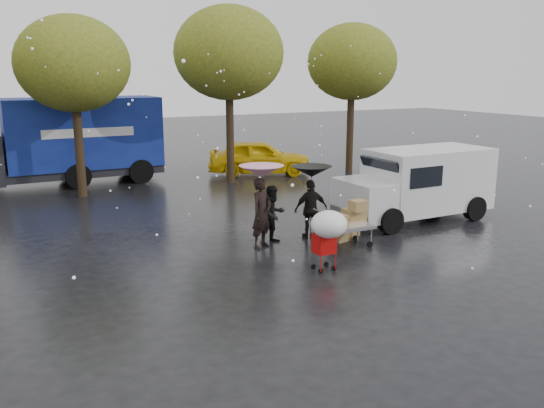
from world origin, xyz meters
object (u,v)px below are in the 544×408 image
person_black (311,209)px  vendor_cart (348,220)px  blue_truck (62,142)px  person_pink (262,213)px  white_van (418,183)px  yellow_taxi (260,157)px  shopping_cart (328,228)px

person_black → vendor_cart: person_black is taller
blue_truck → vendor_cart: bearing=-67.1°
person_pink → white_van: (5.64, 0.38, 0.23)m
person_black → yellow_taxi: (3.27, 9.75, -0.04)m
white_van → blue_truck: bearing=128.9°
vendor_cart → shopping_cart: 2.10m
person_black → yellow_taxi: 10.29m
person_pink → blue_truck: blue_truck is taller
shopping_cart → person_black: bearing=66.5°
white_van → blue_truck: 14.20m
shopping_cart → yellow_taxi: 13.09m
vendor_cart → person_black: bearing=108.9°
person_black → vendor_cart: size_ratio=1.08×
person_black → vendor_cart: bearing=116.7°
white_van → yellow_taxi: 9.54m
yellow_taxi → vendor_cart: bearing=-170.9°
white_van → yellow_taxi: (-0.78, 9.50, -0.38)m
yellow_taxi → white_van: bearing=-151.5°
vendor_cart → yellow_taxi: size_ratio=0.33×
person_pink → yellow_taxi: size_ratio=0.41×
shopping_cart → blue_truck: (-3.73, 13.87, 0.69)m
person_pink → vendor_cart: bearing=-53.9°
person_black → shopping_cart: (-1.12, -2.58, 0.24)m
white_van → person_black: bearing=-176.5°
person_pink → shopping_cart: (0.47, -2.44, 0.13)m
vendor_cart → white_van: bearing=21.4°
person_pink → yellow_taxi: (4.87, 9.89, -0.15)m
vendor_cart → blue_truck: 13.57m
blue_truck → shopping_cart: bearing=-74.9°
person_pink → shopping_cart: bearing=-105.4°
person_pink → white_van: size_ratio=0.38×
person_pink → shopping_cart: person_pink is taller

